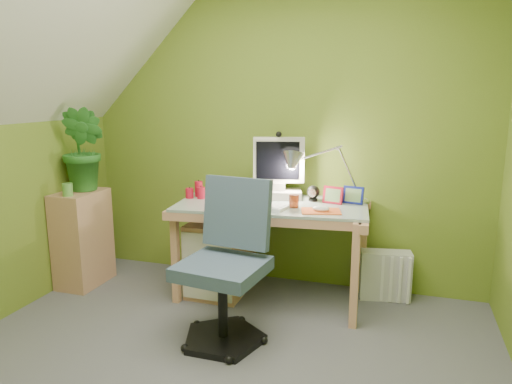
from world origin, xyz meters
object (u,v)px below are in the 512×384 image
(desk_lamp, at_px, (339,161))
(radiator, at_px, (385,275))
(monitor, at_px, (279,162))
(desk, at_px, (272,251))
(side_ledge, at_px, (83,238))
(task_chair, at_px, (222,266))
(potted_plant, at_px, (84,149))

(desk_lamp, relative_size, radiator, 1.66)
(monitor, bearing_deg, desk, -104.96)
(side_ledge, relative_size, task_chair, 0.76)
(desk, bearing_deg, radiator, 10.03)
(desk, distance_m, radiator, 0.86)
(task_chair, height_order, radiator, task_chair)
(monitor, bearing_deg, desk_lamp, -14.96)
(desk_lamp, distance_m, side_ledge, 2.09)
(desk, height_order, radiator, desk)
(radiator, bearing_deg, potted_plant, -179.70)
(task_chair, bearing_deg, desk, 88.82)
(desk, height_order, side_ledge, side_ledge)
(desk_lamp, xyz_separation_m, side_ledge, (-1.95, -0.38, -0.65))
(monitor, height_order, radiator, monitor)
(side_ledge, height_order, potted_plant, potted_plant)
(monitor, xyz_separation_m, desk_lamp, (0.45, 0.00, 0.03))
(monitor, xyz_separation_m, potted_plant, (-1.46, -0.33, 0.08))
(task_chair, xyz_separation_m, radiator, (0.92, 0.95, -0.31))
(desk_lamp, relative_size, potted_plant, 0.92)
(side_ledge, height_order, radiator, side_ledge)
(desk, bearing_deg, potted_plant, -179.73)
(monitor, relative_size, side_ledge, 0.73)
(task_chair, bearing_deg, potted_plant, 164.54)
(monitor, xyz_separation_m, radiator, (0.81, 0.05, -0.82))
(side_ledge, bearing_deg, monitor, 14.38)
(monitor, height_order, side_ledge, monitor)
(desk, xyz_separation_m, side_ledge, (-1.50, -0.20, 0.01))
(desk, bearing_deg, monitor, 84.23)
(monitor, height_order, potted_plant, potted_plant)
(side_ledge, bearing_deg, desk, 7.76)
(desk, bearing_deg, task_chair, -104.17)
(potted_plant, bearing_deg, radiator, 9.60)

